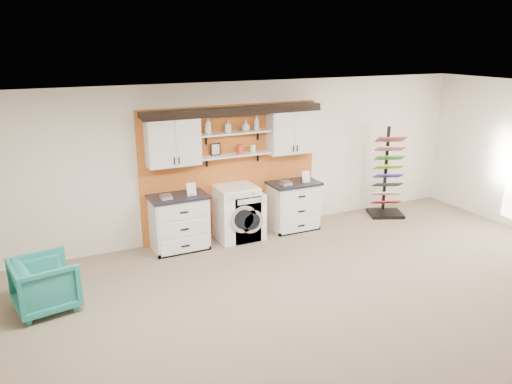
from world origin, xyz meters
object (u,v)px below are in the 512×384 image
sample_rack (387,189)px  base_cabinet_right (293,205)px  dryer (244,215)px  washer (236,213)px  armchair (45,284)px  base_cabinet_left (179,222)px

sample_rack → base_cabinet_right: bearing=-160.8°
dryer → sample_rack: size_ratio=0.47×
base_cabinet_right → washer: (-1.19, -0.00, 0.04)m
sample_rack → armchair: size_ratio=2.31×
washer → dryer: size_ratio=1.16×
washer → sample_rack: size_ratio=0.55×
armchair → dryer: bearing=-80.9°
sample_rack → armchair: sample_rack is taller
sample_rack → armchair: bearing=-147.8°
base_cabinet_right → armchair: base_cabinet_right is taller
base_cabinet_left → base_cabinet_right: bearing=0.0°
washer → base_cabinet_right: bearing=0.2°
washer → base_cabinet_left: bearing=179.8°
sample_rack → armchair: 6.70m
base_cabinet_right → base_cabinet_left: bearing=-180.0°
base_cabinet_left → dryer: 1.23m
base_cabinet_right → sample_rack: size_ratio=0.52×
sample_rack → dryer: bearing=-159.4°
sample_rack → washer: bearing=-159.2°
base_cabinet_left → armchair: bearing=-152.2°
base_cabinet_left → dryer: (1.22, -0.00, -0.05)m
base_cabinet_right → sample_rack: bearing=-4.1°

